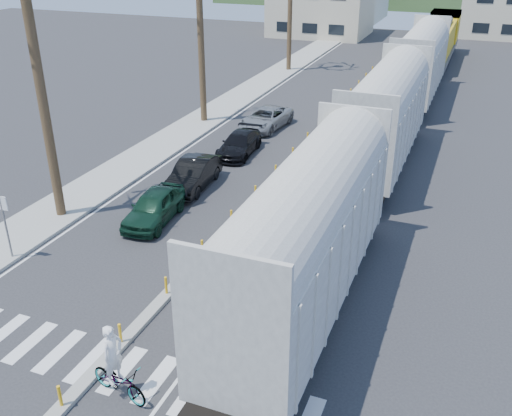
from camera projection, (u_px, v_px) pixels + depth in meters
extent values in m
plane|color=#28282B|center=(138.00, 327.00, 19.63)|extent=(140.00, 140.00, 0.00)
cube|color=gray|center=(219.00, 110.00, 43.31)|extent=(3.00, 90.00, 0.15)
cube|color=black|center=(395.00, 118.00, 41.62)|extent=(0.12, 100.00, 0.06)
cube|color=black|center=(415.00, 120.00, 41.14)|extent=(0.12, 100.00, 0.06)
cube|color=gray|center=(307.00, 144.00, 36.32)|extent=(0.45, 60.00, 0.15)
cylinder|color=yellow|center=(60.00, 396.00, 16.06)|extent=(0.10, 0.10, 0.70)
cylinder|color=yellow|center=(120.00, 333.00, 18.57)|extent=(0.10, 0.10, 0.70)
cylinder|color=yellow|center=(166.00, 285.00, 21.08)|extent=(0.10, 0.10, 0.70)
cylinder|color=yellow|center=(202.00, 247.00, 23.59)|extent=(0.10, 0.10, 0.70)
cylinder|color=yellow|center=(231.00, 217.00, 26.10)|extent=(0.10, 0.10, 0.70)
cylinder|color=yellow|center=(255.00, 192.00, 28.61)|extent=(0.10, 0.10, 0.70)
cylinder|color=yellow|center=(276.00, 171.00, 31.12)|extent=(0.10, 0.10, 0.70)
cylinder|color=yellow|center=(293.00, 153.00, 33.63)|extent=(0.10, 0.10, 0.70)
cylinder|color=yellow|center=(308.00, 138.00, 36.13)|extent=(0.10, 0.10, 0.70)
cylinder|color=yellow|center=(320.00, 124.00, 38.64)|extent=(0.10, 0.10, 0.70)
cylinder|color=yellow|center=(332.00, 112.00, 41.15)|extent=(0.10, 0.10, 0.70)
cylinder|color=yellow|center=(342.00, 102.00, 43.66)|extent=(0.10, 0.10, 0.70)
cylinder|color=yellow|center=(351.00, 93.00, 46.17)|extent=(0.10, 0.10, 0.70)
cylinder|color=yellow|center=(359.00, 84.00, 48.68)|extent=(0.10, 0.10, 0.70)
cylinder|color=yellow|center=(366.00, 77.00, 51.19)|extent=(0.10, 0.10, 0.70)
cylinder|color=yellow|center=(372.00, 70.00, 53.70)|extent=(0.10, 0.10, 0.70)
cube|color=silver|center=(104.00, 364.00, 17.95)|extent=(14.00, 2.20, 0.01)
cube|color=silver|center=(240.00, 113.00, 42.78)|extent=(0.12, 90.00, 0.01)
cube|color=silver|center=(363.00, 127.00, 39.71)|extent=(0.12, 90.00, 0.01)
cube|color=#A9A69B|center=(307.00, 244.00, 19.39)|extent=(3.00, 12.88, 3.40)
cylinder|color=#A9A69B|center=(309.00, 199.00, 18.65)|extent=(2.90, 12.58, 2.90)
cube|color=black|center=(304.00, 298.00, 20.36)|extent=(2.60, 12.88, 1.00)
cube|color=#A9A69B|center=(385.00, 121.00, 31.94)|extent=(3.00, 12.88, 3.40)
cylinder|color=#A9A69B|center=(388.00, 91.00, 31.19)|extent=(2.90, 12.58, 2.90)
cube|color=black|center=(381.00, 158.00, 32.90)|extent=(2.60, 12.88, 1.00)
cube|color=#A9A69B|center=(419.00, 68.00, 44.48)|extent=(3.00, 12.88, 3.40)
cylinder|color=#A9A69B|center=(422.00, 45.00, 43.74)|extent=(2.90, 12.58, 2.90)
cube|color=black|center=(415.00, 95.00, 45.44)|extent=(2.60, 12.88, 1.00)
cube|color=#4C4C4F|center=(437.00, 53.00, 58.58)|extent=(3.00, 17.00, 0.50)
cube|color=gold|center=(438.00, 39.00, 57.07)|extent=(2.70, 12.24, 2.60)
cube|color=gold|center=(444.00, 26.00, 62.61)|extent=(3.00, 3.74, 3.20)
cube|color=black|center=(436.00, 58.00, 58.85)|extent=(2.60, 13.60, 0.90)
cylinder|color=brown|center=(43.00, 104.00, 24.88)|extent=(0.44, 0.44, 11.00)
cylinder|color=brown|center=(201.00, 51.00, 38.58)|extent=(0.44, 0.44, 10.00)
cylinder|color=brown|center=(290.00, 6.00, 53.09)|extent=(0.44, 0.44, 12.00)
cylinder|color=slate|center=(6.00, 227.00, 23.05)|extent=(0.08, 0.08, 3.00)
cube|color=silver|center=(1.00, 203.00, 22.57)|extent=(0.60, 0.04, 0.60)
cube|color=beige|center=(322.00, 3.00, 73.36)|extent=(12.00, 10.00, 8.00)
imported|color=#103020|center=(154.00, 207.00, 26.52)|extent=(2.63, 4.73, 1.49)
imported|color=black|center=(193.00, 174.00, 30.02)|extent=(2.35, 4.90, 1.53)
imported|color=black|center=(239.00, 144.00, 34.61)|extent=(2.44, 4.77, 1.31)
imported|color=#95979A|center=(266.00, 118.00, 39.19)|extent=(3.33, 5.49, 1.39)
imported|color=#9EA0A5|center=(119.00, 381.00, 16.53)|extent=(1.59, 2.37, 1.09)
imported|color=white|center=(113.00, 354.00, 16.15)|extent=(0.88, 0.74, 1.89)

